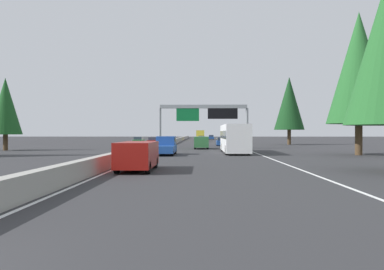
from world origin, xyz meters
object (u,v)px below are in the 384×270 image
conifer_right_near (359,68)px  conifer_right_mid (289,103)px  pickup_mid_right (165,146)px  bus_distant_a (234,137)px  box_truck_distant_b (200,135)px  oncoming_near (139,141)px  minivan_mid_center (201,142)px  sign_gantry_overhead (205,114)px  conifer_left_near (5,106)px  minivan_near_right (137,155)px  sedan_far_left (222,142)px  oncoming_far (154,141)px  sedan_far_right (202,139)px  sedan_near_center (211,137)px

conifer_right_near → conifer_right_mid: conifer_right_near is taller
pickup_mid_right → bus_distant_a: size_ratio=0.49×
box_truck_distant_b → oncoming_near: (-44.77, 11.88, -0.93)m
minivan_mid_center → conifer_right_near: bearing=-134.0°
sign_gantry_overhead → pickup_mid_right: 16.94m
box_truck_distant_b → conifer_left_near: size_ratio=0.93×
minivan_near_right → minivan_mid_center: same height
sedan_far_left → conifer_right_near: bearing=-156.4°
bus_distant_a → oncoming_far: bearing=25.3°
box_truck_distant_b → minivan_mid_center: bearing=-179.7°
minivan_mid_center → oncoming_far: (14.47, 8.41, -0.27)m
conifer_right_mid → conifer_left_near: 48.27m
sedan_far_right → conifer_left_near: (-48.64, 24.71, 4.88)m
box_truck_distant_b → sedan_far_right: bearing=-179.1°
bus_distant_a → minivan_mid_center: bearing=18.3°
sign_gantry_overhead → sedan_near_center: 76.99m
minivan_mid_center → sedan_far_right: bearing=-0.1°
pickup_mid_right → minivan_near_right: bearing=179.5°
minivan_near_right → pickup_mid_right: size_ratio=0.89×
pickup_mid_right → sedan_far_left: 28.44m
conifer_left_near → pickup_mid_right: bearing=-113.6°
sedan_far_right → oncoming_far: (-28.54, 8.48, 0.00)m
minivan_near_right → minivan_mid_center: 31.73m
sedan_far_left → conifer_right_near: 31.35m
conifer_right_mid → sign_gantry_overhead: bearing=139.1°
bus_distant_a → conifer_right_mid: size_ratio=0.91×
bus_distant_a → sedan_far_left: bearing=0.3°
minivan_mid_center → oncoming_near: minivan_mid_center is taller
sedan_far_right → bus_distant_a: (-54.01, -3.57, 1.03)m
minivan_near_right → sign_gantry_overhead: bearing=-7.4°
box_truck_distant_b → conifer_left_near: 76.25m
minivan_near_right → oncoming_near: (53.24, 8.41, -0.27)m
box_truck_distant_b → oncoming_near: box_truck_distant_b is taller
conifer_right_mid → sedan_near_center: bearing=12.7°
bus_distant_a → sedan_near_center: size_ratio=2.61×
box_truck_distant_b → conifer_right_mid: (-46.95, -16.77, 6.11)m
sedan_near_center → conifer_left_near: 88.26m
sedan_near_center → minivan_mid_center: bearing=177.5°
box_truck_distant_b → minivan_near_right: bearing=178.0°
sedan_far_left → conifer_left_near: bearing=123.1°
sedan_near_center → conifer_left_near: size_ratio=0.48×
pickup_mid_right → conifer_left_near: (9.19, 21.01, 4.65)m
oncoming_far → conifer_right_near: (-29.56, -24.04, 7.98)m
conifer_right_near → sedan_near_center: bearing=7.5°
box_truck_distant_b → conifer_right_mid: conifer_right_mid is taller
bus_distant_a → oncoming_far: 28.20m
conifer_right_near → conifer_right_mid: bearing=-1.4°
sign_gantry_overhead → pickup_mid_right: size_ratio=2.26×
pickup_mid_right → oncoming_far: bearing=9.3°
minivan_mid_center → oncoming_far: minivan_mid_center is taller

